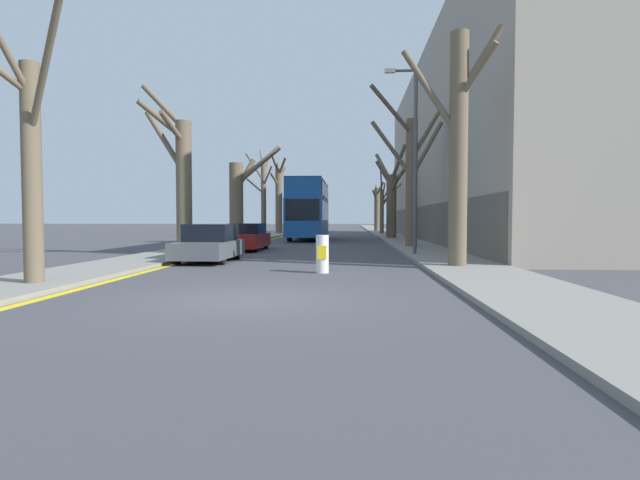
{
  "coord_description": "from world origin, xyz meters",
  "views": [
    {
      "loc": [
        2.0,
        -9.76,
        1.6
      ],
      "look_at": [
        0.0,
        23.27,
        0.2
      ],
      "focal_mm": 28.0,
      "sensor_mm": 36.0,
      "label": 1
    }
  ],
  "objects_px": {
    "street_tree_right_3": "(383,206)",
    "parked_car_1": "(247,237)",
    "street_tree_right_4": "(378,206)",
    "street_tree_left_0": "(28,156)",
    "street_tree_left_4": "(279,196)",
    "street_tree_right_1": "(411,175)",
    "street_tree_right_0": "(458,142)",
    "double_decker_bus": "(309,207)",
    "street_tree_left_1": "(181,178)",
    "parked_car_0": "(210,244)",
    "street_tree_left_2": "(238,198)",
    "traffic_bollard": "(322,254)",
    "lamp_post": "(413,151)",
    "street_tree_right_2": "(391,199)",
    "street_tree_left_3": "(263,195)"
  },
  "relations": [
    {
      "from": "street_tree_right_3",
      "to": "parked_car_1",
      "type": "relative_size",
      "value": 1.41
    },
    {
      "from": "street_tree_right_4",
      "to": "street_tree_left_0",
      "type": "bearing_deg",
      "value": -101.65
    },
    {
      "from": "street_tree_left_4",
      "to": "street_tree_right_1",
      "type": "relative_size",
      "value": 0.99
    },
    {
      "from": "street_tree_right_0",
      "to": "street_tree_right_3",
      "type": "xyz_separation_m",
      "value": [
        -0.03,
        35.37,
        -1.12
      ]
    },
    {
      "from": "street_tree_left_0",
      "to": "street_tree_right_1",
      "type": "xyz_separation_m",
      "value": [
        10.63,
        16.28,
        0.93
      ]
    },
    {
      "from": "double_decker_bus",
      "to": "street_tree_left_1",
      "type": "bearing_deg",
      "value": -103.58
    },
    {
      "from": "double_decker_bus",
      "to": "parked_car_0",
      "type": "distance_m",
      "value": 20.09
    },
    {
      "from": "street_tree_left_2",
      "to": "double_decker_bus",
      "type": "bearing_deg",
      "value": 59.66
    },
    {
      "from": "street_tree_right_1",
      "to": "parked_car_1",
      "type": "height_order",
      "value": "street_tree_right_1"
    },
    {
      "from": "traffic_bollard",
      "to": "street_tree_left_1",
      "type": "bearing_deg",
      "value": 134.8
    },
    {
      "from": "lamp_post",
      "to": "parked_car_0",
      "type": "bearing_deg",
      "value": -159.37
    },
    {
      "from": "street_tree_right_1",
      "to": "parked_car_0",
      "type": "relative_size",
      "value": 2.02
    },
    {
      "from": "street_tree_left_1",
      "to": "lamp_post",
      "type": "height_order",
      "value": "lamp_post"
    },
    {
      "from": "street_tree_left_0",
      "to": "street_tree_left_2",
      "type": "bearing_deg",
      "value": 89.42
    },
    {
      "from": "double_decker_bus",
      "to": "parked_car_0",
      "type": "xyz_separation_m",
      "value": [
        -2.1,
        -19.89,
        -1.87
      ]
    },
    {
      "from": "street_tree_right_3",
      "to": "street_tree_left_4",
      "type": "bearing_deg",
      "value": 179.0
    },
    {
      "from": "street_tree_right_2",
      "to": "street_tree_right_0",
      "type": "bearing_deg",
      "value": -89.68
    },
    {
      "from": "lamp_post",
      "to": "parked_car_1",
      "type": "bearing_deg",
      "value": 154.87
    },
    {
      "from": "street_tree_left_2",
      "to": "street_tree_right_1",
      "type": "relative_size",
      "value": 0.76
    },
    {
      "from": "street_tree_left_4",
      "to": "street_tree_right_2",
      "type": "xyz_separation_m",
      "value": [
        10.71,
        -11.6,
        -0.77
      ]
    },
    {
      "from": "parked_car_1",
      "to": "lamp_post",
      "type": "bearing_deg",
      "value": -25.13
    },
    {
      "from": "street_tree_left_0",
      "to": "street_tree_right_1",
      "type": "distance_m",
      "value": 19.47
    },
    {
      "from": "street_tree_right_3",
      "to": "street_tree_right_4",
      "type": "bearing_deg",
      "value": 89.41
    },
    {
      "from": "double_decker_bus",
      "to": "street_tree_left_3",
      "type": "bearing_deg",
      "value": 139.12
    },
    {
      "from": "street_tree_right_4",
      "to": "street_tree_right_3",
      "type": "bearing_deg",
      "value": -90.59
    },
    {
      "from": "lamp_post",
      "to": "street_tree_left_2",
      "type": "bearing_deg",
      "value": 134.15
    },
    {
      "from": "street_tree_left_4",
      "to": "lamp_post",
      "type": "distance_m",
      "value": 31.86
    },
    {
      "from": "lamp_post",
      "to": "traffic_bollard",
      "type": "height_order",
      "value": "lamp_post"
    },
    {
      "from": "street_tree_right_2",
      "to": "traffic_bollard",
      "type": "relative_size",
      "value": 6.53
    },
    {
      "from": "street_tree_left_1",
      "to": "street_tree_left_2",
      "type": "distance_m",
      "value": 10.36
    },
    {
      "from": "street_tree_left_2",
      "to": "double_decker_bus",
      "type": "distance_m",
      "value": 7.87
    },
    {
      "from": "parked_car_0",
      "to": "parked_car_1",
      "type": "relative_size",
      "value": 0.91
    },
    {
      "from": "street_tree_left_0",
      "to": "street_tree_left_3",
      "type": "height_order",
      "value": "street_tree_left_3"
    },
    {
      "from": "street_tree_left_3",
      "to": "street_tree_right_3",
      "type": "relative_size",
      "value": 1.2
    },
    {
      "from": "street_tree_left_3",
      "to": "street_tree_right_2",
      "type": "bearing_deg",
      "value": -10.25
    },
    {
      "from": "street_tree_right_4",
      "to": "parked_car_0",
      "type": "height_order",
      "value": "street_tree_right_4"
    },
    {
      "from": "street_tree_left_2",
      "to": "street_tree_right_4",
      "type": "relative_size",
      "value": 1.02
    },
    {
      "from": "street_tree_left_0",
      "to": "parked_car_0",
      "type": "relative_size",
      "value": 1.52
    },
    {
      "from": "street_tree_right_0",
      "to": "street_tree_right_2",
      "type": "xyz_separation_m",
      "value": [
        -0.14,
        23.95,
        -0.81
      ]
    },
    {
      "from": "street_tree_left_2",
      "to": "parked_car_1",
      "type": "relative_size",
      "value": 1.4
    },
    {
      "from": "street_tree_right_1",
      "to": "parked_car_1",
      "type": "xyz_separation_m",
      "value": [
        -8.55,
        -2.1,
        -3.32
      ]
    },
    {
      "from": "street_tree_left_4",
      "to": "double_decker_bus",
      "type": "distance_m",
      "value": 14.05
    },
    {
      "from": "street_tree_left_3",
      "to": "street_tree_left_4",
      "type": "bearing_deg",
      "value": 90.26
    },
    {
      "from": "street_tree_left_2",
      "to": "double_decker_bus",
      "type": "height_order",
      "value": "street_tree_left_2"
    },
    {
      "from": "street_tree_right_4",
      "to": "parked_car_0",
      "type": "xyz_separation_m",
      "value": [
        -8.8,
        -45.3,
        -2.59
      ]
    },
    {
      "from": "parked_car_0",
      "to": "lamp_post",
      "type": "height_order",
      "value": "lamp_post"
    },
    {
      "from": "street_tree_left_2",
      "to": "street_tree_right_0",
      "type": "xyz_separation_m",
      "value": [
        10.57,
        -15.46,
        1.08
      ]
    },
    {
      "from": "street_tree_left_3",
      "to": "street_tree_right_4",
      "type": "height_order",
      "value": "street_tree_left_3"
    },
    {
      "from": "street_tree_left_1",
      "to": "street_tree_right_2",
      "type": "relative_size",
      "value": 1.02
    },
    {
      "from": "street_tree_left_0",
      "to": "street_tree_right_3",
      "type": "height_order",
      "value": "street_tree_right_3"
    }
  ]
}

